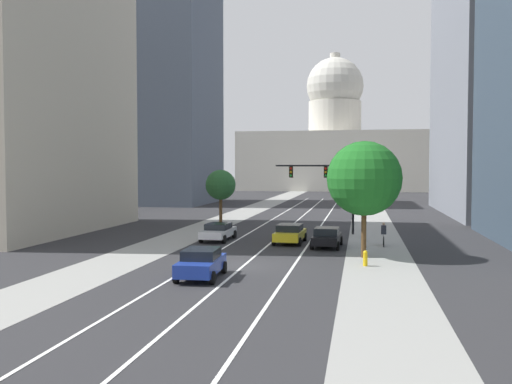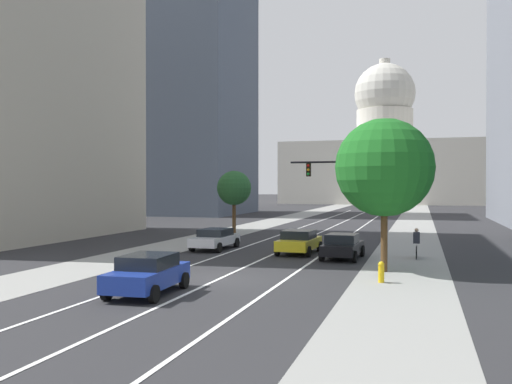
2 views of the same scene
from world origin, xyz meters
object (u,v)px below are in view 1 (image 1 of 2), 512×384
Objects in this scene: traffic_signal_mast at (329,181)px; cyclist at (384,234)px; street_tree_near_left at (221,185)px; car_white at (218,231)px; capitol_building at (335,148)px; car_blue at (201,263)px; car_black at (327,237)px; fire_hydrant at (365,258)px; street_tree_mid_right at (364,179)px; car_yellow at (290,233)px.

traffic_signal_mast is 8.85m from cyclist.
car_white is at bearing -76.54° from street_tree_near_left.
capitol_building reaches higher than car_blue.
cyclist reaches higher than car_black.
car_white is at bearing -144.13° from traffic_signal_mast.
fire_hydrant is (11.16, -9.39, -0.25)m from car_white.
street_tree_mid_right is at bearing 165.75° from cyclist.
capitol_building is 11.11× the size of car_black.
street_tree_near_left is (-11.05, 6.07, -0.63)m from traffic_signal_mast.
traffic_signal_mast is (3.92, -95.59, -6.00)m from capitol_building.
cyclist is (1.36, 8.53, 0.39)m from fire_hydrant.
car_blue is (-5.68, -12.22, 0.05)m from car_black.
car_white is at bearing 139.91° from fire_hydrant.
car_yellow is (2.84, 13.80, -0.03)m from car_blue.
fire_hydrant is 0.17× the size of street_tree_near_left.
car_black is at bearing -27.78° from car_blue.
street_tree_mid_right is (13.95, -18.30, 1.07)m from street_tree_near_left.
traffic_signal_mast is 1.24× the size of street_tree_near_left.
car_yellow is 6.84m from cyclist.
car_blue is at bearing -135.46° from street_tree_mid_right.
car_blue is at bearing -148.86° from fire_hydrant.
traffic_signal_mast is at bearing 33.25° from cyclist.
car_yellow is 0.66× the size of traffic_signal_mast.
car_black is at bearing -51.22° from street_tree_near_left.
traffic_signal_mast is (5.34, 20.33, 3.75)m from car_blue.
traffic_signal_mast is at bearing -17.54° from car_blue.
street_tree_near_left is 23.03m from street_tree_mid_right.
fire_hydrant is at bearing -88.53° from street_tree_mid_right.
capitol_building is 9.96× the size of car_white.
cyclist is (4.00, 1.34, 0.12)m from car_black.
street_tree_near_left reaches higher than car_blue.
car_yellow is 0.60× the size of street_tree_mid_right.
car_yellow is 7.95m from traffic_signal_mast.
car_white is 2.70× the size of cyclist.
street_tree_mid_right reaches higher than traffic_signal_mast.
street_tree_near_left reaches higher than car_white.
car_black is 4.22m from cyclist.
traffic_signal_mast is (-0.35, 8.11, 3.81)m from car_black.
traffic_signal_mast reaches higher than car_black.
fire_hydrant is at bearing -86.44° from capitol_building.
traffic_signal_mast is 3.91× the size of cyclist.
cyclist is (12.52, -0.86, 0.14)m from car_white.
car_black is 13.48m from car_blue.
car_blue is 0.64× the size of traffic_signal_mast.
traffic_signal_mast is at bearing -18.60° from car_yellow.
traffic_signal_mast is 12.57m from street_tree_mid_right.
cyclist is (9.68, 13.56, 0.06)m from car_blue.
fire_hydrant is 0.12× the size of street_tree_mid_right.
car_black is 8.81m from car_white.
capitol_building is 108.18m from street_tree_mid_right.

